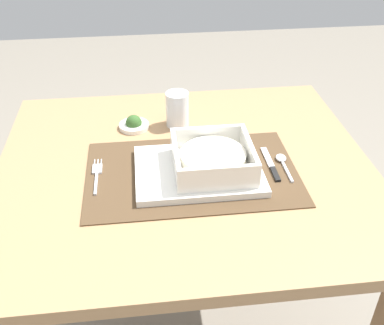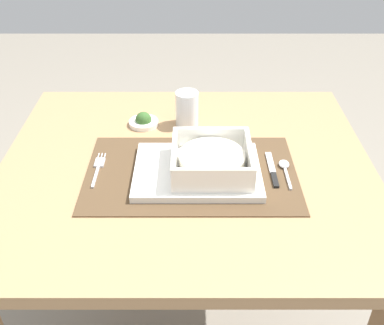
{
  "view_description": "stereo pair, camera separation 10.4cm",
  "coord_description": "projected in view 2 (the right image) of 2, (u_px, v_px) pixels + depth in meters",
  "views": [
    {
      "loc": [
        -0.09,
        -0.89,
        1.32
      ],
      "look_at": [
        0.01,
        -0.04,
        0.74
      ],
      "focal_mm": 43.3,
      "sensor_mm": 36.0,
      "label": 1
    },
    {
      "loc": [
        0.01,
        -0.89,
        1.32
      ],
      "look_at": [
        0.01,
        -0.04,
        0.74
      ],
      "focal_mm": 43.3,
      "sensor_mm": 36.0,
      "label": 2
    }
  ],
  "objects": [
    {
      "name": "fork",
      "position": [
        99.0,
        167.0,
        1.07
      ],
      "size": [
        0.02,
        0.13,
        0.0
      ],
      "rotation": [
        0.0,
        0.0,
        0.02
      ],
      "color": "silver",
      "rests_on": "placemat"
    },
    {
      "name": "dining_table",
      "position": [
        187.0,
        199.0,
        1.14
      ],
      "size": [
        0.88,
        0.78,
        0.71
      ],
      "color": "#A37A51",
      "rests_on": "ground"
    },
    {
      "name": "porridge_bowl",
      "position": [
        212.0,
        161.0,
        1.02
      ],
      "size": [
        0.17,
        0.17,
        0.06
      ],
      "color": "white",
      "rests_on": "serving_plate"
    },
    {
      "name": "condiment_saucer",
      "position": [
        144.0,
        121.0,
        1.23
      ],
      "size": [
        0.08,
        0.08,
        0.04
      ],
      "color": "white",
      "rests_on": "dining_table"
    },
    {
      "name": "serving_plate",
      "position": [
        198.0,
        171.0,
        1.04
      ],
      "size": [
        0.28,
        0.21,
        0.02
      ],
      "primitive_type": "cube",
      "color": "white",
      "rests_on": "placemat"
    },
    {
      "name": "placemat",
      "position": [
        192.0,
        173.0,
        1.05
      ],
      "size": [
        0.48,
        0.3,
        0.0
      ],
      "primitive_type": "cube",
      "color": "#4C3823",
      "rests_on": "dining_table"
    },
    {
      "name": "drinking_glass",
      "position": [
        186.0,
        110.0,
        1.22
      ],
      "size": [
        0.06,
        0.06,
        0.09
      ],
      "color": "white",
      "rests_on": "dining_table"
    },
    {
      "name": "spoon",
      "position": [
        285.0,
        167.0,
        1.06
      ],
      "size": [
        0.02,
        0.11,
        0.01
      ],
      "rotation": [
        0.0,
        0.0,
        -0.03
      ],
      "color": "silver",
      "rests_on": "placemat"
    },
    {
      "name": "butter_knife",
      "position": [
        273.0,
        171.0,
        1.05
      ],
      "size": [
        0.01,
        0.14,
        0.01
      ],
      "rotation": [
        0.0,
        0.0,
        -0.03
      ],
      "color": "black",
      "rests_on": "placemat"
    }
  ]
}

